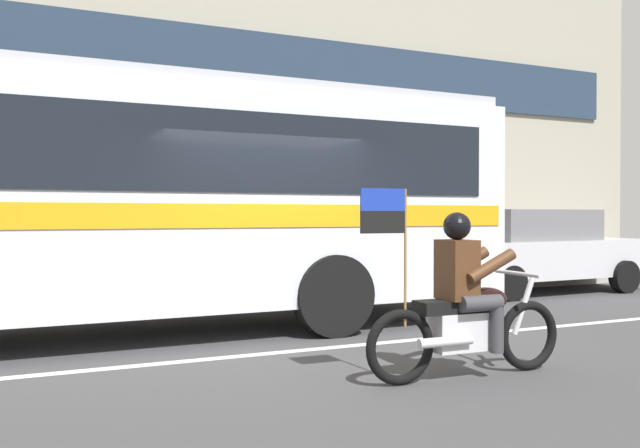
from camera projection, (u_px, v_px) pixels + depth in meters
name	position (u px, v px, depth m)	size (l,w,h in m)	color
ground_plane	(269.00, 342.00, 7.70)	(60.00, 60.00, 0.00)	#3D3D3F
sidewalk_curb	(181.00, 290.00, 12.35)	(28.00, 3.80, 0.15)	#A39E93
lane_center_stripe	(286.00, 352.00, 7.15)	(26.60, 0.14, 0.01)	silver
transit_bus	(50.00, 187.00, 7.78)	(11.95, 2.72, 3.22)	silver
motorcycle_with_rider	(465.00, 307.00, 6.02)	(2.20, 0.64, 1.78)	black
parked_sedan_curbside	(536.00, 249.00, 12.71)	(4.66, 1.97, 1.64)	silver
fire_hydrant	(136.00, 276.00, 10.66)	(0.22, 0.30, 0.75)	gold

